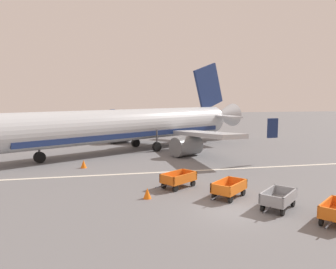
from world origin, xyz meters
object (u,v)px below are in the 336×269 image
at_px(baggage_cart_third_in_row, 278,199).
at_px(traffic_cone_mid_apron, 147,193).
at_px(airplane, 136,125).
at_px(baggage_cart_fourth_in_row, 229,188).
at_px(baggage_cart_far_end, 178,179).
at_px(traffic_cone_near_plane, 84,164).

distance_m(baggage_cart_third_in_row, traffic_cone_mid_apron, 7.94).
xyz_separation_m(airplane, baggage_cart_third_in_row, (5.68, -22.46, -2.45)).
xyz_separation_m(baggage_cart_fourth_in_row, baggage_cart_far_end, (-2.62, 2.98, 0.00)).
bearing_deg(baggage_cart_third_in_row, baggage_cart_fourth_in_row, 126.41).
bearing_deg(baggage_cart_far_end, airplane, 93.81).
bearing_deg(traffic_cone_mid_apron, baggage_cart_fourth_in_row, -9.73).
bearing_deg(airplane, traffic_cone_mid_apron, -94.35).
bearing_deg(baggage_cart_far_end, traffic_cone_mid_apron, -140.75).
relative_size(baggage_cart_third_in_row, baggage_cart_far_end, 0.95).
bearing_deg(traffic_cone_mid_apron, baggage_cart_far_end, 39.25).
distance_m(baggage_cart_third_in_row, baggage_cart_fourth_in_row, 3.27).
distance_m(baggage_cart_fourth_in_row, traffic_cone_near_plane, 14.56).
relative_size(baggage_cart_far_end, traffic_cone_mid_apron, 4.91).
distance_m(airplane, traffic_cone_near_plane, 10.89).
bearing_deg(airplane, baggage_cart_third_in_row, -75.81).
height_order(baggage_cart_third_in_row, baggage_cart_fourth_in_row, same).
relative_size(airplane, baggage_cart_fourth_in_row, 10.94).
relative_size(baggage_cart_fourth_in_row, baggage_cart_far_end, 0.95).
relative_size(baggage_cart_far_end, traffic_cone_near_plane, 4.62).
xyz_separation_m(airplane, traffic_cone_mid_apron, (-1.44, -18.94, -2.71)).
relative_size(baggage_cart_third_in_row, traffic_cone_mid_apron, 4.65).
xyz_separation_m(baggage_cart_third_in_row, baggage_cart_fourth_in_row, (-1.94, 2.63, 0.00)).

